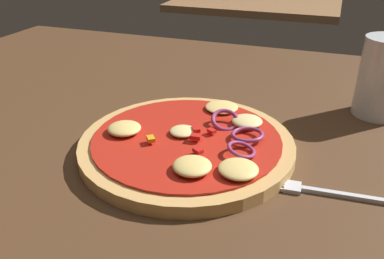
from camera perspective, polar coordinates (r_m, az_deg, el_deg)
dining_table at (r=0.52m, az=-0.50°, el=-3.86°), size 1.29×1.01×0.03m
pizza at (r=0.50m, az=-0.53°, el=-1.99°), size 0.27×0.27×0.04m
fork at (r=0.45m, az=18.04°, el=-8.51°), size 0.17×0.02×0.00m
beer_glass at (r=0.65m, az=25.85°, el=6.13°), size 0.07×0.07×0.12m
background_table at (r=1.66m, az=9.72°, el=17.82°), size 0.61×0.55×0.03m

